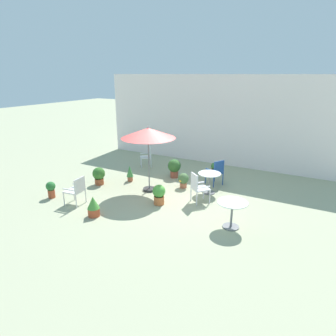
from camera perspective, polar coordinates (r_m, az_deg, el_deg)
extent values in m
plane|color=#A2A582|center=(9.89, -0.33, -5.21)|extent=(60.00, 60.00, 0.00)
cube|color=white|center=(13.20, 9.05, 9.25)|extent=(10.75, 0.30, 3.88)
cylinder|color=#2D2D2D|center=(10.23, -3.66, -4.17)|extent=(0.44, 0.44, 0.08)
cylinder|color=slate|center=(9.88, -3.78, 1.55)|extent=(0.04, 0.04, 2.21)
cone|color=#D64B47|center=(9.66, -3.89, 6.88)|extent=(1.82, 1.82, 0.34)
sphere|color=slate|center=(9.62, -3.92, 8.03)|extent=(0.06, 0.06, 0.06)
cylinder|color=white|center=(7.76, 12.53, -6.59)|extent=(0.80, 0.80, 0.02)
cylinder|color=slate|center=(7.91, 12.35, -9.01)|extent=(0.06, 0.06, 0.71)
cylinder|color=slate|center=(8.07, 12.19, -11.17)|extent=(0.44, 0.44, 0.03)
cylinder|color=silver|center=(9.87, 8.15, -1.09)|extent=(0.77, 0.77, 0.02)
cylinder|color=slate|center=(9.99, 8.07, -3.02)|extent=(0.06, 0.06, 0.69)
cylinder|color=slate|center=(10.11, 7.98, -4.76)|extent=(0.42, 0.42, 0.03)
cube|color=#23488F|center=(10.74, 9.08, -0.81)|extent=(0.66, 0.65, 0.04)
cube|color=#23488F|center=(10.50, 9.96, 0.14)|extent=(0.25, 0.41, 0.46)
cube|color=#23488F|center=(10.84, 9.98, -0.01)|extent=(0.41, 0.25, 0.03)
cube|color=#23488F|center=(10.56, 8.22, -0.40)|extent=(0.41, 0.25, 0.03)
cylinder|color=#23488F|center=(11.12, 9.10, -1.50)|extent=(0.04, 0.04, 0.46)
cylinder|color=#23488F|center=(10.85, 7.35, -1.92)|extent=(0.04, 0.04, 0.46)
cylinder|color=#23488F|center=(10.80, 10.69, -2.19)|extent=(0.04, 0.04, 0.46)
cylinder|color=#23488F|center=(10.52, 8.93, -2.63)|extent=(0.04, 0.04, 0.46)
cube|color=silver|center=(12.76, -4.41, 2.16)|extent=(0.62, 0.61, 0.04)
cube|color=silver|center=(12.72, -3.51, 3.25)|extent=(0.29, 0.33, 0.44)
cube|color=silver|center=(12.91, -4.52, 2.90)|extent=(0.34, 0.29, 0.03)
cube|color=silver|center=(12.54, -4.31, 2.45)|extent=(0.34, 0.29, 0.03)
cylinder|color=silver|center=(12.98, -5.40, 1.39)|extent=(0.04, 0.04, 0.41)
cylinder|color=silver|center=(12.62, -5.21, 0.90)|extent=(0.04, 0.04, 0.41)
cylinder|color=silver|center=(13.03, -3.58, 1.49)|extent=(0.04, 0.04, 0.41)
cylinder|color=silver|center=(12.66, -3.35, 1.01)|extent=(0.04, 0.04, 0.41)
cube|color=silver|center=(9.48, -17.89, -4.25)|extent=(0.55, 0.55, 0.04)
cube|color=silver|center=(9.26, -16.93, -3.15)|extent=(0.09, 0.47, 0.43)
cube|color=silver|center=(9.60, -17.10, -3.13)|extent=(0.45, 0.09, 0.03)
cube|color=silver|center=(9.28, -18.85, -4.04)|extent=(0.45, 0.09, 0.03)
cylinder|color=silver|center=(9.87, -17.95, -4.83)|extent=(0.04, 0.04, 0.42)
cylinder|color=silver|center=(9.56, -19.71, -5.78)|extent=(0.04, 0.04, 0.42)
cylinder|color=silver|center=(9.59, -15.82, -5.30)|extent=(0.04, 0.04, 0.42)
cylinder|color=silver|center=(9.27, -17.55, -6.30)|extent=(0.04, 0.04, 0.42)
cube|color=white|center=(9.21, 6.39, -4.01)|extent=(0.66, 0.67, 0.04)
cube|color=white|center=(9.01, 5.17, -2.64)|extent=(0.35, 0.31, 0.49)
cube|color=white|center=(8.99, 7.01, -3.76)|extent=(0.32, 0.36, 0.03)
cube|color=white|center=(9.33, 5.84, -2.89)|extent=(0.32, 0.36, 0.03)
cylinder|color=white|center=(9.23, 8.19, -5.65)|extent=(0.04, 0.04, 0.44)
cylinder|color=white|center=(9.57, 7.00, -4.73)|extent=(0.04, 0.04, 0.44)
cylinder|color=white|center=(9.03, 5.65, -6.09)|extent=(0.04, 0.04, 0.44)
cylinder|color=white|center=(9.38, 4.52, -5.13)|extent=(0.04, 0.04, 0.44)
cylinder|color=#AA5B3B|center=(11.15, -7.43, -2.10)|extent=(0.20, 0.20, 0.19)
cylinder|color=#382819|center=(11.12, -7.45, -1.69)|extent=(0.18, 0.18, 0.02)
cone|color=#439046|center=(11.05, -7.50, -0.60)|extent=(0.25, 0.25, 0.43)
cylinder|color=#9A4D38|center=(11.44, 1.23, -1.22)|extent=(0.31, 0.31, 0.26)
cylinder|color=#382819|center=(11.41, 1.23, -0.65)|extent=(0.27, 0.27, 0.02)
sphere|color=#32622B|center=(11.33, 1.24, 0.45)|extent=(0.51, 0.51, 0.51)
sphere|color=#B04CAE|center=(11.42, 0.24, 0.52)|extent=(0.14, 0.14, 0.14)
sphere|color=#B04CAE|center=(11.43, 0.55, 0.35)|extent=(0.10, 0.10, 0.10)
sphere|color=#B04CAE|center=(11.24, 1.93, 0.05)|extent=(0.11, 0.11, 0.11)
cylinder|color=#A9492B|center=(10.33, -21.85, -4.69)|extent=(0.22, 0.22, 0.27)
cylinder|color=#382819|center=(10.29, -21.93, -4.04)|extent=(0.19, 0.19, 0.02)
sphere|color=#286A2F|center=(10.24, -22.02, -3.33)|extent=(0.30, 0.30, 0.30)
cylinder|color=#BD6848|center=(10.45, 3.01, -3.37)|extent=(0.25, 0.25, 0.18)
cylinder|color=#382819|center=(10.42, 3.02, -2.95)|extent=(0.22, 0.22, 0.02)
sphere|color=#486E3F|center=(10.36, 3.04, -2.04)|extent=(0.39, 0.39, 0.39)
sphere|color=gold|center=(10.26, 2.47, -2.53)|extent=(0.10, 0.10, 0.10)
sphere|color=gold|center=(10.27, 2.94, -2.42)|extent=(0.10, 0.10, 0.10)
sphere|color=gold|center=(10.35, 3.69, -2.24)|extent=(0.09, 0.09, 0.09)
cylinder|color=#A04D2D|center=(11.02, -13.30, -2.57)|extent=(0.32, 0.32, 0.23)
cylinder|color=#382819|center=(10.99, -13.34, -2.05)|extent=(0.28, 0.28, 0.02)
sphere|color=#346A28|center=(10.92, -13.41, -1.05)|extent=(0.45, 0.45, 0.45)
cylinder|color=#CB6938|center=(9.13, -1.77, -6.31)|extent=(0.32, 0.32, 0.27)
cylinder|color=#382819|center=(9.08, -1.78, -5.58)|extent=(0.28, 0.28, 0.02)
sphere|color=#4D9E3A|center=(9.01, -1.79, -4.53)|extent=(0.40, 0.40, 0.40)
cylinder|color=#AF492A|center=(8.68, -14.31, -8.38)|extent=(0.34, 0.34, 0.24)
cylinder|color=#382819|center=(8.63, -14.37, -7.72)|extent=(0.30, 0.30, 0.02)
cone|color=#4D963B|center=(8.55, -14.46, -6.56)|extent=(0.35, 0.35, 0.36)
cylinder|color=brown|center=(11.95, 8.96, -0.64)|extent=(0.21, 0.21, 0.25)
cylinder|color=#382819|center=(11.91, 8.99, -0.13)|extent=(0.19, 0.19, 0.02)
sphere|color=#407D36|center=(11.88, 9.02, 0.41)|extent=(0.25, 0.25, 0.25)
sphere|color=#E03E6D|center=(11.96, 9.05, 0.39)|extent=(0.06, 0.06, 0.06)
sphere|color=#E03E6D|center=(11.89, 9.42, 0.69)|extent=(0.05, 0.05, 0.05)
sphere|color=#E03E6D|center=(11.88, 8.52, 0.63)|extent=(0.05, 0.05, 0.05)
sphere|color=#E03E6D|center=(11.81, 9.43, 0.43)|extent=(0.05, 0.05, 0.05)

